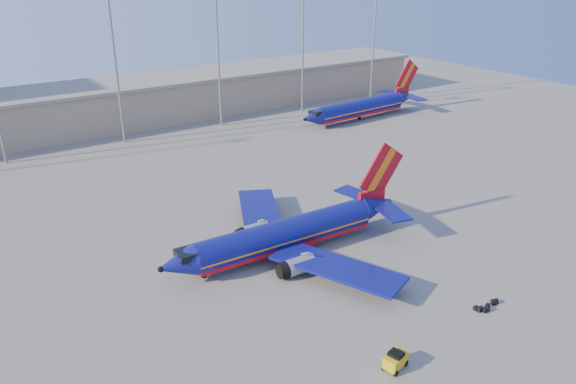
# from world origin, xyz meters

# --- Properties ---
(ground) EXTENTS (220.00, 220.00, 0.00)m
(ground) POSITION_xyz_m (0.00, 0.00, 0.00)
(ground) COLOR slate
(ground) RESTS_ON ground
(terminal_building) EXTENTS (122.00, 16.00, 8.50)m
(terminal_building) POSITION_xyz_m (10.00, 58.00, 4.32)
(terminal_building) COLOR #9B8A6B
(terminal_building) RESTS_ON ground
(light_mast_row) EXTENTS (101.60, 1.60, 28.65)m
(light_mast_row) POSITION_xyz_m (5.00, 46.00, 17.55)
(light_mast_row) COLOR gray
(light_mast_row) RESTS_ON ground
(aircraft_main) EXTENTS (32.22, 30.99, 10.91)m
(aircraft_main) POSITION_xyz_m (-3.09, -5.26, 2.33)
(aircraft_main) COLOR navy
(aircraft_main) RESTS_ON ground
(aircraft_second) EXTENTS (32.51, 12.64, 11.00)m
(aircraft_second) POSITION_xyz_m (41.83, 33.80, 2.52)
(aircraft_second) COLOR navy
(aircraft_second) RESTS_ON ground
(baggage_tug) EXTENTS (2.42, 1.81, 1.56)m
(baggage_tug) POSITION_xyz_m (-7.13, -26.59, 0.81)
(baggage_tug) COLOR gold
(baggage_tug) RESTS_ON ground
(luggage_pile) EXTENTS (3.13, 1.26, 0.53)m
(luggage_pile) POSITION_xyz_m (6.22, -25.34, 0.24)
(luggage_pile) COLOR black
(luggage_pile) RESTS_ON ground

